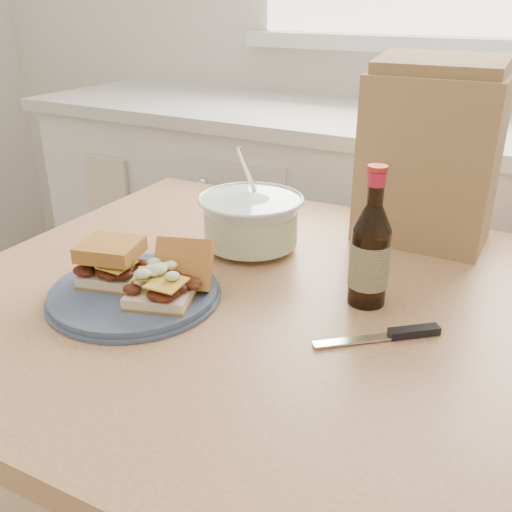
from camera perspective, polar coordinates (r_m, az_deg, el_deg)
The scene contains 9 objects.
cabinet_run at distance 1.91m, azimuth 12.97°, elevation -0.57°, with size 2.50×0.64×0.94m.
dining_table at distance 1.06m, azimuth -2.10°, elevation -8.52°, with size 1.00×1.00×0.80m.
plate at distance 0.98m, azimuth -12.07°, elevation -3.64°, with size 0.28×0.28×0.02m, color #404E67.
sandwich_left at distance 0.99m, azimuth -14.23°, elevation -0.52°, with size 0.12×0.11×0.07m.
sandwich_right at distance 0.93m, azimuth -8.78°, elevation -2.29°, with size 0.12×0.17×0.09m.
coleslaw_bowl at distance 1.13m, azimuth -0.52°, elevation 3.28°, with size 0.21×0.21×0.21m.
beer_bottle at distance 0.93m, azimuth 11.33°, elevation 0.21°, with size 0.06×0.06×0.23m.
knife at distance 0.88m, azimuth 14.08°, elevation -7.56°, with size 0.16×0.14×0.01m.
paper_bag at distance 1.19m, azimuth 16.90°, elevation 9.07°, with size 0.25×0.17×0.33m, color #AB8752.
Camera 1 is at (0.45, 0.02, 1.26)m, focal length 40.00 mm.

